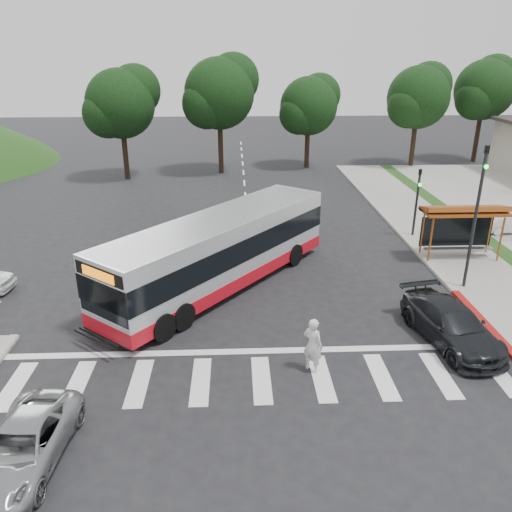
{
  "coord_description": "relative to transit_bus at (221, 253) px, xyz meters",
  "views": [
    {
      "loc": [
        -0.77,
        -18.67,
        9.97
      ],
      "look_at": [
        0.11,
        1.91,
        1.6
      ],
      "focal_mm": 35.0,
      "sensor_mm": 36.0,
      "label": 1
    }
  ],
  "objects": [
    {
      "name": "tree_ne_a",
      "position": [
        17.54,
        25.86,
        4.73
      ],
      "size": [
        6.16,
        5.74,
        9.3
      ],
      "color": "black",
      "rests_on": "parking_lot"
    },
    {
      "name": "traffic_signal_ne_tall",
      "position": [
        11.06,
        -0.71,
        2.22
      ],
      "size": [
        0.18,
        0.37,
        6.5
      ],
      "color": "black",
      "rests_on": "ground"
    },
    {
      "name": "tree_north_b",
      "position": [
        7.54,
        25.85,
        4.0
      ],
      "size": [
        5.72,
        5.33,
        8.43
      ],
      "color": "black",
      "rests_on": "ground"
    },
    {
      "name": "tree_north_a",
      "position": [
        -0.45,
        23.86,
        5.26
      ],
      "size": [
        6.6,
        6.15,
        10.17
      ],
      "color": "black",
      "rests_on": "ground"
    },
    {
      "name": "pedestrian",
      "position": [
        3.19,
        -6.75,
        -0.67
      ],
      "size": [
        0.85,
        0.83,
        1.98
      ],
      "primitive_type": "imported",
      "rotation": [
        0.0,
        0.0,
        2.43
      ],
      "color": "silver",
      "rests_on": "ground"
    },
    {
      "name": "curb_east",
      "position": [
        10.46,
        5.79,
        -1.58
      ],
      "size": [
        0.3,
        40.0,
        0.15
      ],
      "primitive_type": "cube",
      "color": "#9E9991",
      "rests_on": "ground"
    },
    {
      "name": "dark_sedan",
      "position": [
        8.58,
        -5.13,
        -0.95
      ],
      "size": [
        2.92,
        5.21,
        1.43
      ],
      "primitive_type": "imported",
      "rotation": [
        0.0,
        0.0,
        0.2
      ],
      "color": "black",
      "rests_on": "ground"
    },
    {
      "name": "parked_car_1",
      "position": [
        16.96,
        6.55,
        -1.0
      ],
      "size": [
        3.44,
        1.35,
        1.11
      ],
      "primitive_type": "imported",
      "rotation": [
        0.0,
        0.0,
        1.62
      ],
      "color": "white",
      "rests_on": "parking_lot"
    },
    {
      "name": "ground",
      "position": [
        1.46,
        -2.21,
        -1.66
      ],
      "size": [
        140.0,
        140.0,
        0.0
      ],
      "primitive_type": "plane",
      "color": "black",
      "rests_on": "ground"
    },
    {
      "name": "transit_bus",
      "position": [
        0.0,
        0.0,
        0.0
      ],
      "size": [
        10.28,
        11.71,
        3.32
      ],
      "primitive_type": null,
      "rotation": [
        0.0,
        0.0,
        -0.68
      ],
      "color": "silver",
      "rests_on": "ground"
    },
    {
      "name": "sidewalk_east",
      "position": [
        12.46,
        5.79,
        -1.6
      ],
      "size": [
        4.0,
        40.0,
        0.12
      ],
      "primitive_type": "cube",
      "color": "gray",
      "rests_on": "ground"
    },
    {
      "name": "silver_suv_south",
      "position": [
        -4.89,
        -10.56,
        -1.07
      ],
      "size": [
        2.26,
        4.37,
        1.18
      ],
      "primitive_type": "imported",
      "rotation": [
        0.0,
        0.0,
        -0.07
      ],
      "color": "#999C9E",
      "rests_on": "ground"
    },
    {
      "name": "tree_north_c",
      "position": [
        -8.46,
        21.86,
        4.63
      ],
      "size": [
        6.16,
        5.74,
        9.3
      ],
      "color": "black",
      "rests_on": "ground"
    },
    {
      "name": "crosswalk_ladder",
      "position": [
        1.46,
        -7.21,
        -1.65
      ],
      "size": [
        18.0,
        2.6,
        0.01
      ],
      "primitive_type": "cube",
      "color": "silver",
      "rests_on": "ground"
    },
    {
      "name": "traffic_signal_ne_short",
      "position": [
        11.06,
        6.28,
        0.82
      ],
      "size": [
        0.18,
        0.37,
        4.0
      ],
      "color": "black",
      "rests_on": "ground"
    },
    {
      "name": "tree_ne_b",
      "position": [
        24.54,
        27.86,
        5.26
      ],
      "size": [
        6.16,
        5.74,
        10.02
      ],
      "color": "black",
      "rests_on": "ground"
    },
    {
      "name": "bus_shelter",
      "position": [
        12.26,
        2.9,
        0.69
      ],
      "size": [
        4.2,
        1.6,
        2.86
      ],
      "color": "#A04E1A",
      "rests_on": "sidewalk_east"
    },
    {
      "name": "curb_east_red",
      "position": [
        10.46,
        -4.21,
        -1.58
      ],
      "size": [
        0.32,
        6.0,
        0.15
      ],
      "primitive_type": "cube",
      "color": "maroon",
      "rests_on": "ground"
    }
  ]
}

